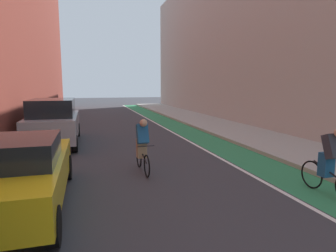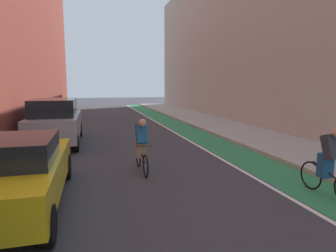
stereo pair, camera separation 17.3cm
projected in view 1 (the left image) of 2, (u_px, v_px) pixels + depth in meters
The scene contains 9 objects.
ground_plane at pixel (128, 138), 13.90m from camera, with size 94.09×94.09×0.00m, color #38383D.
bike_lane_paint at pixel (183, 129), 16.75m from camera, with size 1.60×42.77×0.00m, color #2D8451.
lane_divider_stripe at pixel (168, 130), 16.51m from camera, with size 0.12×42.77×0.00m, color white.
sidewalk_right at pixel (222, 126), 17.40m from camera, with size 3.33×42.77×0.14m, color #A8A59E.
building_facade_right at pixel (249, 30), 19.21m from camera, with size 2.40×38.77×12.49m, color #B2ADA3.
parked_sedan_yellow_cab at pixel (19, 173), 5.86m from camera, with size 1.83×4.54×1.53m.
parked_suv_silver at pixel (54, 121), 12.28m from camera, with size 2.00×4.67×1.98m.
cyclist_mid at pixel (330, 162), 6.59m from camera, with size 0.48×1.75×1.63m.
cyclist_trailing at pixel (142, 145), 8.41m from camera, with size 0.48×1.70×1.60m.
Camera 1 is at (-1.86, 3.70, 2.55)m, focal length 30.66 mm.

